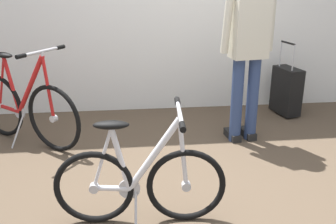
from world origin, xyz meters
TOP-DOWN VIEW (x-y plane):
  - ground_plane at (0.00, 0.00)m, footprint 6.08×6.08m
  - folding_bike_foreground at (-0.40, -0.38)m, footprint 1.10×0.53m
  - display_bike_left at (-1.41, 0.99)m, footprint 1.11×0.81m
  - visitor_near_wall at (0.64, 0.83)m, footprint 0.53×0.31m
  - rolling_suitcase at (1.32, 1.47)m, footprint 0.26×0.39m

SIDE VIEW (x-z plane):
  - ground_plane at x=0.00m, z-range 0.00..0.00m
  - rolling_suitcase at x=1.32m, z-range -0.13..0.70m
  - folding_bike_foreground at x=-0.40m, z-range -0.09..0.69m
  - display_bike_left at x=-1.41m, z-range -0.11..0.82m
  - visitor_near_wall at x=0.64m, z-range 0.12..1.80m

